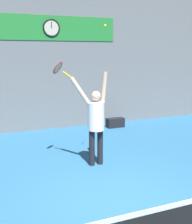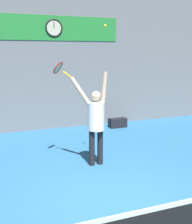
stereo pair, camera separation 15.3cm
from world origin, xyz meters
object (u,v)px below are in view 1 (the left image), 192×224
(scoreboard_clock, at_px, (51,28))
(equipment_bag, at_px, (115,123))
(tennis_player, at_px, (96,119))
(tennis_racket, at_px, (59,68))
(tennis_ball, at_px, (105,26))

(scoreboard_clock, distance_m, equipment_bag, 3.77)
(tennis_player, height_order, tennis_racket, tennis_racket)
(scoreboard_clock, bearing_deg, equipment_bag, -18.42)
(scoreboard_clock, xyz_separation_m, tennis_player, (-0.10, -3.71, -2.23))
(tennis_racket, relative_size, tennis_ball, 6.15)
(tennis_player, distance_m, tennis_racket, 1.39)
(scoreboard_clock, bearing_deg, tennis_player, -91.60)
(tennis_ball, height_order, equipment_bag, tennis_ball)
(scoreboard_clock, relative_size, tennis_ball, 8.10)
(scoreboard_clock, height_order, tennis_ball, scoreboard_clock)
(tennis_ball, bearing_deg, scoreboard_clock, 91.22)
(tennis_racket, distance_m, tennis_ball, 1.36)
(scoreboard_clock, distance_m, tennis_racket, 3.54)
(tennis_player, xyz_separation_m, equipment_bag, (2.09, 3.05, -0.91))
(scoreboard_clock, bearing_deg, tennis_racket, -103.77)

